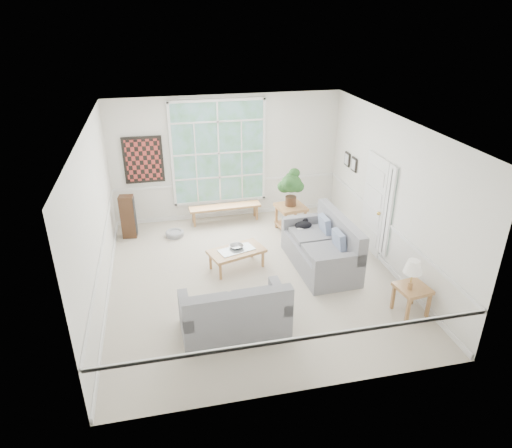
{
  "coord_description": "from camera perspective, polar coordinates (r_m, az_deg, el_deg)",
  "views": [
    {
      "loc": [
        -1.57,
        -7.44,
        4.82
      ],
      "look_at": [
        0.1,
        0.2,
        1.05
      ],
      "focal_mm": 32.0,
      "sensor_mm": 36.0,
      "label": 1
    }
  ],
  "objects": [
    {
      "name": "floor",
      "position": [
        9.01,
        -0.35,
        -6.66
      ],
      "size": [
        5.5,
        6.0,
        0.01
      ],
      "primitive_type": "cube",
      "color": "#B6AA98",
      "rests_on": "ground"
    },
    {
      "name": "ceiling",
      "position": [
        7.82,
        -0.41,
        12.28
      ],
      "size": [
        5.5,
        6.0,
        0.02
      ],
      "primitive_type": "cube",
      "color": "white",
      "rests_on": "ground"
    },
    {
      "name": "wall_back",
      "position": [
        11.07,
        -3.64,
        8.23
      ],
      "size": [
        5.5,
        0.02,
        3.0
      ],
      "primitive_type": "cube",
      "color": "white",
      "rests_on": "ground"
    },
    {
      "name": "wall_front",
      "position": [
        5.76,
        5.92,
        -9.6
      ],
      "size": [
        5.5,
        0.02,
        3.0
      ],
      "primitive_type": "cube",
      "color": "white",
      "rests_on": "ground"
    },
    {
      "name": "wall_left",
      "position": [
        8.23,
        -19.45,
        0.39
      ],
      "size": [
        0.02,
        6.0,
        3.0
      ],
      "primitive_type": "cube",
      "color": "white",
      "rests_on": "ground"
    },
    {
      "name": "wall_right",
      "position": [
        9.22,
        16.61,
        3.52
      ],
      "size": [
        0.02,
        6.0,
        3.0
      ],
      "primitive_type": "cube",
      "color": "white",
      "rests_on": "ground"
    },
    {
      "name": "window_back",
      "position": [
        10.96,
        -4.68,
        8.84
      ],
      "size": [
        2.3,
        0.08,
        2.4
      ],
      "primitive_type": "cube",
      "color": "white",
      "rests_on": "wall_back"
    },
    {
      "name": "entry_door",
      "position": [
        9.86,
        14.49,
        2.39
      ],
      "size": [
        0.08,
        0.9,
        2.1
      ],
      "primitive_type": "cube",
      "color": "white",
      "rests_on": "floor"
    },
    {
      "name": "door_sidelight",
      "position": [
        9.31,
        16.21,
        1.44
      ],
      "size": [
        0.08,
        0.26,
        1.9
      ],
      "primitive_type": "cube",
      "color": "white",
      "rests_on": "wall_right"
    },
    {
      "name": "wall_art",
      "position": [
        10.88,
        -13.9,
        7.77
      ],
      "size": [
        0.9,
        0.06,
        1.1
      ],
      "primitive_type": "cube",
      "color": "#5B211D",
      "rests_on": "wall_back"
    },
    {
      "name": "wall_frame_near",
      "position": [
        10.65,
        12.12,
        7.28
      ],
      "size": [
        0.04,
        0.26,
        0.32
      ],
      "primitive_type": "cube",
      "color": "black",
      "rests_on": "wall_right"
    },
    {
      "name": "wall_frame_far",
      "position": [
        11.0,
        11.29,
        7.94
      ],
      "size": [
        0.04,
        0.26,
        0.32
      ],
      "primitive_type": "cube",
      "color": "black",
      "rests_on": "wall_right"
    },
    {
      "name": "loveseat_right",
      "position": [
        9.19,
        8.08,
        -2.39
      ],
      "size": [
        1.1,
        2.0,
        1.06
      ],
      "primitive_type": "cube",
      "rotation": [
        0.0,
        0.0,
        0.05
      ],
      "color": "gray",
      "rests_on": "floor"
    },
    {
      "name": "loveseat_front",
      "position": [
        7.42,
        -2.77,
        -10.24
      ],
      "size": [
        1.74,
        0.95,
        0.92
      ],
      "primitive_type": "cube",
      "rotation": [
        0.0,
        0.0,
        0.04
      ],
      "color": "gray",
      "rests_on": "floor"
    },
    {
      "name": "coffee_table",
      "position": [
        9.21,
        -2.43,
        -4.37
      ],
      "size": [
        1.22,
        0.9,
        0.41
      ],
      "primitive_type": "cube",
      "rotation": [
        0.0,
        0.0,
        0.31
      ],
      "color": "#A87443",
      "rests_on": "floor"
    },
    {
      "name": "pewter_bowl",
      "position": [
        9.16,
        -2.43,
        -2.79
      ],
      "size": [
        0.42,
        0.42,
        0.08
      ],
      "primitive_type": "imported",
      "rotation": [
        0.0,
        0.0,
        0.32
      ],
      "color": "gray",
      "rests_on": "coffee_table"
    },
    {
      "name": "window_bench",
      "position": [
        11.19,
        -3.87,
        1.3
      ],
      "size": [
        1.75,
        0.41,
        0.41
      ],
      "primitive_type": "cube",
      "rotation": [
        0.0,
        0.0,
        0.04
      ],
      "color": "#A87443",
      "rests_on": "floor"
    },
    {
      "name": "end_table",
      "position": [
        10.7,
        4.33,
        0.76
      ],
      "size": [
        0.72,
        0.72,
        0.63
      ],
      "primitive_type": "cube",
      "rotation": [
        0.0,
        0.0,
        0.16
      ],
      "color": "#A87443",
      "rests_on": "floor"
    },
    {
      "name": "houseplant",
      "position": [
        10.43,
        4.42,
        4.56
      ],
      "size": [
        0.53,
        0.53,
        0.88
      ],
      "primitive_type": null,
      "rotation": [
        0.0,
        0.0,
        -0.04
      ],
      "color": "#234C1F",
      "rests_on": "end_table"
    },
    {
      "name": "side_table",
      "position": [
        8.34,
        18.77,
        -8.96
      ],
      "size": [
        0.58,
        0.58,
        0.53
      ],
      "primitive_type": "cube",
      "rotation": [
        0.0,
        0.0,
        0.14
      ],
      "color": "#A87443",
      "rests_on": "floor"
    },
    {
      "name": "table_lamp",
      "position": [
        8.01,
        18.92,
        -6.01
      ],
      "size": [
        0.41,
        0.41,
        0.54
      ],
      "primitive_type": null,
      "rotation": [
        0.0,
        0.0,
        0.39
      ],
      "color": "white",
      "rests_on": "side_table"
    },
    {
      "name": "pet_bed",
      "position": [
        10.67,
        -10.13,
        -1.19
      ],
      "size": [
        0.54,
        0.54,
        0.12
      ],
      "primitive_type": "cylinder",
      "rotation": [
        0.0,
        0.0,
        -0.34
      ],
      "color": "gray",
      "rests_on": "floor"
    },
    {
      "name": "floor_speaker",
      "position": [
        10.69,
        -15.7,
        0.89
      ],
      "size": [
        0.34,
        0.28,
        1.0
      ],
      "primitive_type": "cube",
      "rotation": [
        0.0,
        0.0,
        -0.12
      ],
      "color": "#3D2515",
      "rests_on": "floor"
    },
    {
      "name": "cat",
      "position": [
        9.67,
        5.94,
        -0.11
      ],
      "size": [
        0.39,
        0.29,
        0.17
      ],
      "primitive_type": "ellipsoid",
      "rotation": [
        0.0,
        0.0,
        0.1
      ],
      "color": "black",
      "rests_on": "loveseat_right"
    }
  ]
}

